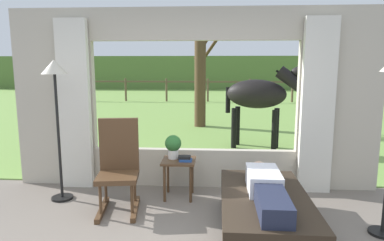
# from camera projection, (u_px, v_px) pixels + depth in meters

# --- Properties ---
(back_wall_with_window) EXTENTS (5.20, 0.12, 2.55)m
(back_wall_with_window) POSITION_uv_depth(u_px,v_px,m) (194.00, 102.00, 4.89)
(back_wall_with_window) COLOR #BCB29E
(back_wall_with_window) RESTS_ON ground_plane
(curtain_panel_left) EXTENTS (0.44, 0.10, 2.40)m
(curtain_panel_left) POSITION_uv_depth(u_px,v_px,m) (75.00, 105.00, 4.86)
(curtain_panel_left) COLOR silver
(curtain_panel_left) RESTS_ON ground_plane
(curtain_panel_right) EXTENTS (0.44, 0.10, 2.40)m
(curtain_panel_right) POSITION_uv_depth(u_px,v_px,m) (317.00, 107.00, 4.65)
(curtain_panel_right) COLOR silver
(curtain_panel_right) RESTS_ON ground_plane
(outdoor_pasture_lawn) EXTENTS (36.00, 21.68, 0.02)m
(outdoor_pasture_lawn) POSITION_uv_depth(u_px,v_px,m) (207.00, 103.00, 15.82)
(outdoor_pasture_lawn) COLOR #759E47
(outdoor_pasture_lawn) RESTS_ON ground_plane
(distant_hill_ridge) EXTENTS (36.00, 2.00, 2.40)m
(distant_hill_ridge) POSITION_uv_depth(u_px,v_px,m) (210.00, 73.00, 25.33)
(distant_hill_ridge) COLOR #547137
(distant_hill_ridge) RESTS_ON ground_plane
(recliner_sofa) EXTENTS (0.93, 1.71, 0.42)m
(recliner_sofa) POSITION_uv_depth(u_px,v_px,m) (264.00, 213.00, 3.62)
(recliner_sofa) COLOR black
(recliner_sofa) RESTS_ON ground_plane
(reclining_person) EXTENTS (0.35, 1.43, 0.22)m
(reclining_person) POSITION_uv_depth(u_px,v_px,m) (266.00, 187.00, 3.52)
(reclining_person) COLOR silver
(reclining_person) RESTS_ON recliner_sofa
(rocking_chair) EXTENTS (0.55, 0.74, 1.12)m
(rocking_chair) POSITION_uv_depth(u_px,v_px,m) (119.00, 166.00, 4.19)
(rocking_chair) COLOR #4C331E
(rocking_chair) RESTS_ON ground_plane
(side_table) EXTENTS (0.44, 0.44, 0.52)m
(side_table) POSITION_uv_depth(u_px,v_px,m) (179.00, 167.00, 4.57)
(side_table) COLOR #4C331E
(side_table) RESTS_ON ground_plane
(potted_plant) EXTENTS (0.22, 0.22, 0.32)m
(potted_plant) POSITION_uv_depth(u_px,v_px,m) (173.00, 145.00, 4.59)
(potted_plant) COLOR silver
(potted_plant) RESTS_ON side_table
(book_stack) EXTENTS (0.18, 0.13, 0.07)m
(book_stack) POSITION_uv_depth(u_px,v_px,m) (185.00, 159.00, 4.48)
(book_stack) COLOR #23478C
(book_stack) RESTS_ON side_table
(floor_lamp_left) EXTENTS (0.32, 0.32, 1.83)m
(floor_lamp_left) POSITION_uv_depth(u_px,v_px,m) (55.00, 88.00, 4.34)
(floor_lamp_left) COLOR black
(floor_lamp_left) RESTS_ON ground_plane
(horse) EXTENTS (1.81, 0.90, 1.73)m
(horse) POSITION_uv_depth(u_px,v_px,m) (260.00, 95.00, 7.10)
(horse) COLOR black
(horse) RESTS_ON outdoor_pasture_lawn
(pasture_tree) EXTENTS (1.35, 1.14, 3.35)m
(pasture_tree) POSITION_uv_depth(u_px,v_px,m) (200.00, 70.00, 9.66)
(pasture_tree) COLOR #4C3823
(pasture_tree) RESTS_ON outdoor_pasture_lawn
(pasture_fence_line) EXTENTS (16.10, 0.10, 1.10)m
(pasture_fence_line) POSITION_uv_depth(u_px,v_px,m) (208.00, 86.00, 16.40)
(pasture_fence_line) COLOR brown
(pasture_fence_line) RESTS_ON outdoor_pasture_lawn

